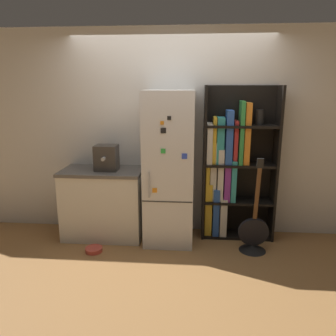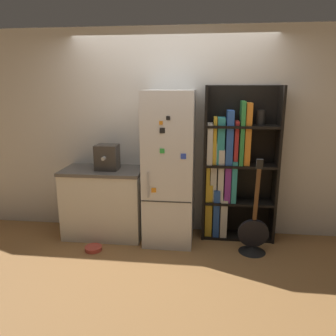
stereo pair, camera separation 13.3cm
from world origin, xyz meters
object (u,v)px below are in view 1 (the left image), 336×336
at_px(refrigerator, 169,168).
at_px(bookshelf, 230,168).
at_px(espresso_machine, 107,158).
at_px(guitar, 253,237).
at_px(pet_bowl, 94,249).

relative_size(refrigerator, bookshelf, 0.97).
bearing_deg(refrigerator, espresso_machine, 178.50).
relative_size(espresso_machine, guitar, 0.27).
bearing_deg(bookshelf, refrigerator, -165.99).
xyz_separation_m(bookshelf, pet_bowl, (-1.61, -0.60, -0.87)).
bearing_deg(refrigerator, pet_bowl, -154.15).
bearing_deg(pet_bowl, espresso_machine, 79.37).
relative_size(refrigerator, pet_bowl, 9.21).
relative_size(bookshelf, guitar, 1.66).
xyz_separation_m(bookshelf, guitar, (0.26, -0.42, -0.73)).
distance_m(bookshelf, espresso_machine, 1.54).
xyz_separation_m(bookshelf, espresso_machine, (-1.52, -0.17, 0.14)).
xyz_separation_m(refrigerator, pet_bowl, (-0.86, -0.42, -0.90)).
relative_size(espresso_machine, pet_bowl, 1.55).
bearing_deg(espresso_machine, pet_bowl, -100.63).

